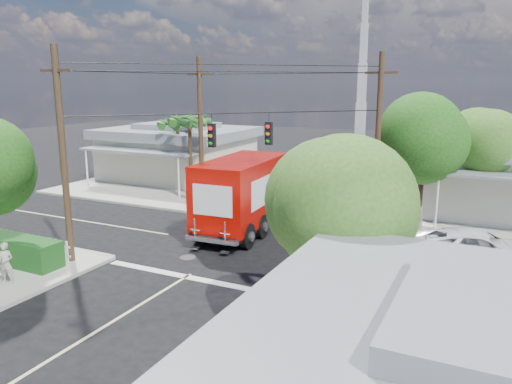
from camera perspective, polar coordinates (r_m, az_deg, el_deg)
The scene contains 18 objects.
ground at distance 23.70m, azimuth -2.14°, elevation -6.14°, with size 120.00×120.00×0.00m, color black.
sidewalk_ne at distance 31.55m, azimuth 25.71°, elevation -2.53°, with size 14.12×14.12×0.14m.
sidewalk_nw at distance 38.21m, azimuth -8.83°, elevation 1.01°, with size 14.12×14.12×0.14m.
road_markings at distance 22.49m, azimuth -3.93°, elevation -7.19°, with size 32.00×32.00×0.01m.
building_nw at distance 39.77m, azimuth -8.96°, elevation 4.60°, with size 10.80×10.20×4.30m.
radio_tower at distance 41.09m, azimuth 11.92°, elevation 9.53°, with size 0.80×0.80×17.00m.
tree_ne_front at distance 26.90m, azimuth 18.67°, elevation 5.85°, with size 4.21×4.14×6.66m.
tree_ne_back at distance 28.94m, azimuth 24.30°, elevation 4.67°, with size 3.77×3.66×5.82m.
tree_se at distance 13.52m, azimuth 9.50°, elevation -2.79°, with size 3.67×3.54×5.62m.
palm_nw_front at distance 32.86m, azimuth -7.62°, elevation 7.96°, with size 3.01×3.08×5.59m.
palm_nw_back at distance 35.25m, azimuth -8.98°, elevation 7.61°, with size 3.01×3.08×5.19m.
utility_poles at distance 24.80m, azimuth -3.71°, elevation 5.76°, with size 12.00×10.68×9.00m.
picket_fence at distance 24.27m, azimuth -25.35°, elevation -5.24°, with size 5.94×0.06×1.00m.
hedge_sw at distance 23.97m, azimuth -27.14°, elevation -5.61°, with size 6.20×1.20×1.10m, color #154317.
vending_boxes at distance 27.19m, azimuth 16.44°, elevation -2.69°, with size 1.90×0.50×1.10m.
delivery_truck at distance 25.88m, azimuth -0.89°, elevation -0.09°, with size 3.28×8.95×3.81m.
parked_car at distance 22.44m, azimuth 24.17°, elevation -6.16°, with size 2.70×5.86×1.63m, color silver.
pedestrian at distance 21.03m, azimuth -26.69°, elevation -7.27°, with size 0.58×0.38×1.59m, color #B7AF9B.
Camera 1 is at (10.67, -19.77, 7.56)m, focal length 35.00 mm.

